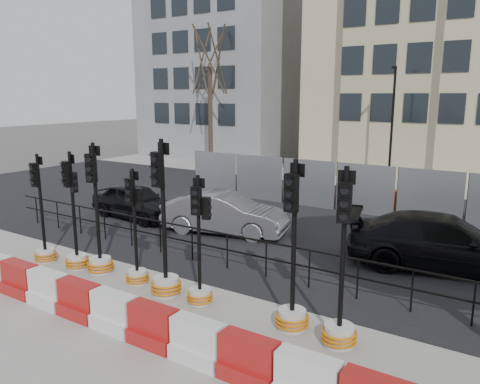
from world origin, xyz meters
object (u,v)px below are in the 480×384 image
Objects in this scene: car_a at (136,201)px; car_c at (444,243)px; traffic_signal_d at (136,257)px; traffic_signal_a at (44,241)px; traffic_signal_h at (340,311)px.

car_c is at bearing -81.38° from car_a.
car_a is at bearing 132.83° from traffic_signal_d.
traffic_signal_a is 0.77× the size of car_a.
traffic_signal_d is at bearing 165.09° from traffic_signal_h.
traffic_signal_a is at bearing 167.29° from traffic_signal_h.
traffic_signal_h is 10.96m from car_a.
traffic_signal_h reaches higher than car_c.
traffic_signal_d is at bearing -129.53° from car_a.
car_a is at bearing 106.19° from traffic_signal_a.
car_c is (6.22, 5.21, 0.05)m from traffic_signal_d.
traffic_signal_a is at bearing -159.79° from car_a.
traffic_signal_a is at bearing 106.15° from car_c.
car_a is 0.73× the size of car_c.
traffic_signal_d reaches higher than car_c.
traffic_signal_h reaches higher than traffic_signal_d.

